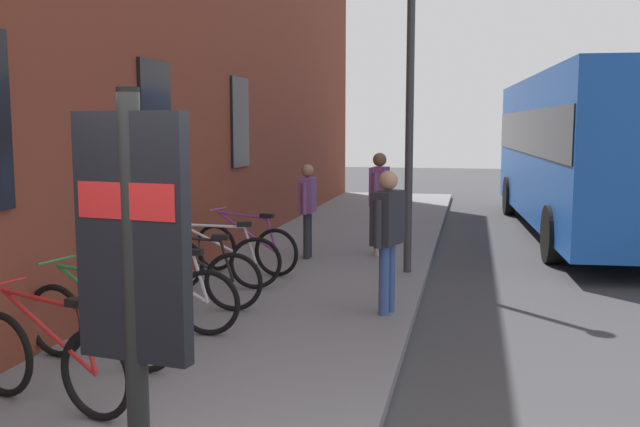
{
  "coord_description": "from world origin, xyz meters",
  "views": [
    {
      "loc": [
        -3.29,
        -0.63,
        2.36
      ],
      "look_at": [
        3.18,
        0.75,
        1.53
      ],
      "focal_mm": 39.91,
      "sensor_mm": 36.0,
      "label": 1
    }
  ],
  "objects_px": {
    "transit_info_sign": "(134,272)",
    "pedestrian_near_bus": "(388,227)",
    "pedestrian_by_facade": "(379,193)",
    "city_bus": "(587,146)",
    "bicycle_far_end": "(162,298)",
    "bicycle_nearest_sign": "(218,262)",
    "bicycle_end_of_row": "(192,278)",
    "bicycle_beside_lamp": "(246,248)",
    "street_lamp": "(410,78)",
    "bicycle_under_window": "(47,361)",
    "pedestrian_crossing_street": "(307,201)",
    "bicycle_mid_rack": "(99,324)"
  },
  "relations": [
    {
      "from": "bicycle_end_of_row",
      "to": "bicycle_far_end",
      "type": "bearing_deg",
      "value": -176.44
    },
    {
      "from": "bicycle_under_window",
      "to": "bicycle_mid_rack",
      "type": "bearing_deg",
      "value": 7.16
    },
    {
      "from": "pedestrian_crossing_street",
      "to": "city_bus",
      "type": "bearing_deg",
      "value": -48.67
    },
    {
      "from": "bicycle_under_window",
      "to": "bicycle_mid_rack",
      "type": "xyz_separation_m",
      "value": [
        1.03,
        0.13,
        0.0
      ]
    },
    {
      "from": "city_bus",
      "to": "pedestrian_by_facade",
      "type": "xyz_separation_m",
      "value": [
        -3.91,
        3.91,
        -0.72
      ]
    },
    {
      "from": "bicycle_beside_lamp",
      "to": "city_bus",
      "type": "xyz_separation_m",
      "value": [
        5.86,
        -5.68,
        1.41
      ]
    },
    {
      "from": "bicycle_end_of_row",
      "to": "pedestrian_near_bus",
      "type": "height_order",
      "value": "pedestrian_near_bus"
    },
    {
      "from": "bicycle_mid_rack",
      "to": "transit_info_sign",
      "type": "distance_m",
      "value": 3.8
    },
    {
      "from": "bicycle_beside_lamp",
      "to": "pedestrian_near_bus",
      "type": "xyz_separation_m",
      "value": [
        -1.84,
        -2.36,
        0.65
      ]
    },
    {
      "from": "bicycle_nearest_sign",
      "to": "pedestrian_crossing_street",
      "type": "height_order",
      "value": "pedestrian_crossing_street"
    },
    {
      "from": "bicycle_far_end",
      "to": "bicycle_mid_rack",
      "type": "bearing_deg",
      "value": 172.6
    },
    {
      "from": "bicycle_mid_rack",
      "to": "city_bus",
      "type": "height_order",
      "value": "city_bus"
    },
    {
      "from": "bicycle_nearest_sign",
      "to": "pedestrian_near_bus",
      "type": "xyz_separation_m",
      "value": [
        -0.72,
        -2.39,
        0.65
      ]
    },
    {
      "from": "pedestrian_near_bus",
      "to": "street_lamp",
      "type": "height_order",
      "value": "street_lamp"
    },
    {
      "from": "bicycle_mid_rack",
      "to": "bicycle_nearest_sign",
      "type": "bearing_deg",
      "value": -0.37
    },
    {
      "from": "bicycle_beside_lamp",
      "to": "city_bus",
      "type": "relative_size",
      "value": 0.16
    },
    {
      "from": "city_bus",
      "to": "bicycle_far_end",
      "type": "bearing_deg",
      "value": 148.16
    },
    {
      "from": "bicycle_end_of_row",
      "to": "bicycle_beside_lamp",
      "type": "distance_m",
      "value": 2.18
    },
    {
      "from": "bicycle_far_end",
      "to": "bicycle_beside_lamp",
      "type": "xyz_separation_m",
      "value": [
        3.15,
        0.08,
        0.0
      ]
    },
    {
      "from": "bicycle_far_end",
      "to": "pedestrian_crossing_street",
      "type": "relative_size",
      "value": 1.12
    },
    {
      "from": "bicycle_end_of_row",
      "to": "pedestrian_near_bus",
      "type": "bearing_deg",
      "value": -81.68
    },
    {
      "from": "bicycle_end_of_row",
      "to": "pedestrian_crossing_street",
      "type": "height_order",
      "value": "pedestrian_crossing_street"
    },
    {
      "from": "bicycle_under_window",
      "to": "city_bus",
      "type": "xyz_separation_m",
      "value": [
        11.12,
        -5.61,
        1.41
      ]
    },
    {
      "from": "city_bus",
      "to": "pedestrian_near_bus",
      "type": "height_order",
      "value": "city_bus"
    },
    {
      "from": "bicycle_beside_lamp",
      "to": "pedestrian_near_bus",
      "type": "bearing_deg",
      "value": -127.99
    },
    {
      "from": "pedestrian_near_bus",
      "to": "pedestrian_crossing_street",
      "type": "relative_size",
      "value": 1.08
    },
    {
      "from": "bicycle_nearest_sign",
      "to": "city_bus",
      "type": "distance_m",
      "value": 9.13
    },
    {
      "from": "bicycle_under_window",
      "to": "bicycle_far_end",
      "type": "xyz_separation_m",
      "value": [
        2.11,
        -0.01,
        0.0
      ]
    },
    {
      "from": "bicycle_beside_lamp",
      "to": "street_lamp",
      "type": "bearing_deg",
      "value": -75.29
    },
    {
      "from": "bicycle_nearest_sign",
      "to": "pedestrian_by_facade",
      "type": "relative_size",
      "value": 0.96
    },
    {
      "from": "transit_info_sign",
      "to": "street_lamp",
      "type": "distance_m",
      "value": 8.03
    },
    {
      "from": "bicycle_nearest_sign",
      "to": "pedestrian_by_facade",
      "type": "height_order",
      "value": "pedestrian_by_facade"
    },
    {
      "from": "bicycle_under_window",
      "to": "bicycle_mid_rack",
      "type": "height_order",
      "value": "same"
    },
    {
      "from": "pedestrian_crossing_street",
      "to": "bicycle_mid_rack",
      "type": "bearing_deg",
      "value": 173.08
    },
    {
      "from": "pedestrian_crossing_street",
      "to": "street_lamp",
      "type": "bearing_deg",
      "value": -114.41
    },
    {
      "from": "bicycle_end_of_row",
      "to": "pedestrian_crossing_street",
      "type": "distance_m",
      "value": 3.7
    },
    {
      "from": "bicycle_nearest_sign",
      "to": "pedestrian_by_facade",
      "type": "distance_m",
      "value": 3.63
    },
    {
      "from": "bicycle_mid_rack",
      "to": "bicycle_beside_lamp",
      "type": "bearing_deg",
      "value": -0.79
    },
    {
      "from": "bicycle_mid_rack",
      "to": "pedestrian_crossing_street",
      "type": "bearing_deg",
      "value": -6.92
    },
    {
      "from": "bicycle_far_end",
      "to": "street_lamp",
      "type": "distance_m",
      "value": 5.09
    },
    {
      "from": "bicycle_beside_lamp",
      "to": "bicycle_end_of_row",
      "type": "bearing_deg",
      "value": -179.44
    },
    {
      "from": "bicycle_under_window",
      "to": "bicycle_beside_lamp",
      "type": "distance_m",
      "value": 5.26
    },
    {
      "from": "transit_info_sign",
      "to": "pedestrian_near_bus",
      "type": "distance_m",
      "value": 5.49
    },
    {
      "from": "pedestrian_crossing_street",
      "to": "street_lamp",
      "type": "height_order",
      "value": "street_lamp"
    },
    {
      "from": "bicycle_under_window",
      "to": "city_bus",
      "type": "bearing_deg",
      "value": -26.76
    },
    {
      "from": "bicycle_beside_lamp",
      "to": "pedestrian_crossing_street",
      "type": "bearing_deg",
      "value": -23.83
    },
    {
      "from": "bicycle_beside_lamp",
      "to": "street_lamp",
      "type": "xyz_separation_m",
      "value": [
        0.62,
        -2.38,
        2.53
      ]
    },
    {
      "from": "pedestrian_near_bus",
      "to": "pedestrian_by_facade",
      "type": "bearing_deg",
      "value": 8.81
    },
    {
      "from": "bicycle_mid_rack",
      "to": "street_lamp",
      "type": "bearing_deg",
      "value": -26.67
    },
    {
      "from": "bicycle_end_of_row",
      "to": "bicycle_nearest_sign",
      "type": "relative_size",
      "value": 1.04
    }
  ]
}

